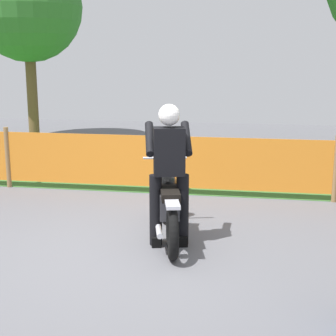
{
  "coord_description": "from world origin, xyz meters",
  "views": [
    {
      "loc": [
        1.48,
        -5.42,
        2.2
      ],
      "look_at": [
        0.45,
        0.48,
        0.9
      ],
      "focal_mm": 54.22,
      "sensor_mm": 36.0,
      "label": 1
    }
  ],
  "objects": [
    {
      "name": "tree_leftmost",
      "position": [
        -4.49,
        7.48,
        3.48
      ],
      "size": [
        2.84,
        2.84,
        4.93
      ],
      "color": "brown",
      "rests_on": "ground"
    },
    {
      "name": "rider_lead",
      "position": [
        0.49,
        0.31,
        0.92
      ],
      "size": [
        0.64,
        0.65,
        1.69
      ],
      "rotation": [
        0.0,
        0.0,
        1.81
      ],
      "color": "black",
      "rests_on": "ground"
    },
    {
      "name": "grass_verge",
      "position": [
        0.0,
        5.65,
        0.01
      ],
      "size": [
        24.0,
        6.2,
        0.01
      ],
      "primitive_type": "cube",
      "color": "#427A33",
      "rests_on": "ground"
    },
    {
      "name": "ground",
      "position": [
        0.0,
        0.0,
        -0.01
      ],
      "size": [
        24.0,
        24.0,
        0.02
      ],
      "primitive_type": "cube",
      "color": "#5B5B60"
    },
    {
      "name": "motorcycle_lead",
      "position": [
        0.45,
        0.49,
        0.45
      ],
      "size": [
        0.71,
        1.93,
        0.93
      ],
      "rotation": [
        0.0,
        0.0,
        1.81
      ],
      "color": "black",
      "rests_on": "ground"
    },
    {
      "name": "barrier_fence",
      "position": [
        0.0,
        2.55,
        0.54
      ],
      "size": [
        10.97,
        0.08,
        1.05
      ],
      "color": "olive",
      "rests_on": "ground"
    }
  ]
}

